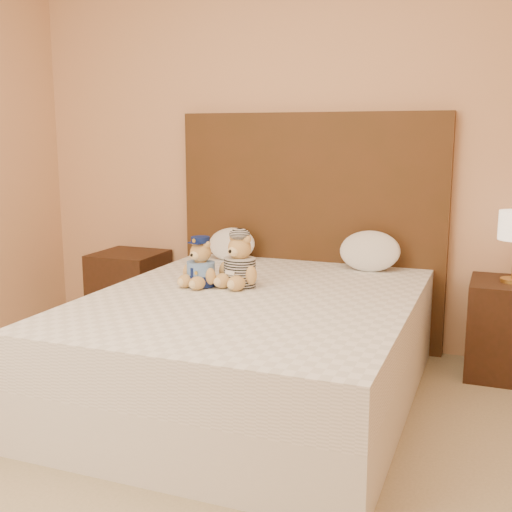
# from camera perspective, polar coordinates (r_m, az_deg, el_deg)

# --- Properties ---
(room_walls) EXTENTS (4.04, 4.52, 2.72)m
(room_walls) POSITION_cam_1_polar(r_m,az_deg,el_deg) (2.56, -6.72, 20.67)
(room_walls) COLOR tan
(room_walls) RESTS_ON ground
(bed) EXTENTS (1.60, 2.00, 0.55)m
(bed) POSITION_cam_1_polar(r_m,az_deg,el_deg) (3.38, -0.23, -8.02)
(bed) COLOR white
(bed) RESTS_ON ground
(headboard) EXTENTS (1.75, 0.08, 1.50)m
(headboard) POSITION_cam_1_polar(r_m,az_deg,el_deg) (4.20, 4.78, 2.35)
(headboard) COLOR #4C2C17
(headboard) RESTS_ON ground
(nightstand_left) EXTENTS (0.45, 0.45, 0.55)m
(nightstand_left) POSITION_cam_1_polar(r_m,az_deg,el_deg) (4.62, -11.16, -3.07)
(nightstand_left) COLOR #341B10
(nightstand_left) RESTS_ON ground
(nightstand_right) EXTENTS (0.45, 0.45, 0.55)m
(nightstand_right) POSITION_cam_1_polar(r_m,az_deg,el_deg) (3.94, 21.60, -6.06)
(nightstand_right) COLOR #341B10
(nightstand_right) RESTS_ON ground
(teddy_police) EXTENTS (0.29, 0.28, 0.27)m
(teddy_police) POSITION_cam_1_polar(r_m,az_deg,el_deg) (3.48, -4.93, -0.53)
(teddy_police) COLOR tan
(teddy_police) RESTS_ON bed
(teddy_prisoner) EXTENTS (0.32, 0.32, 0.29)m
(teddy_prisoner) POSITION_cam_1_polar(r_m,az_deg,el_deg) (3.45, -1.46, -0.36)
(teddy_prisoner) COLOR tan
(teddy_prisoner) RESTS_ON bed
(pillow_left) EXTENTS (0.32, 0.21, 0.23)m
(pillow_left) POSITION_cam_1_polar(r_m,az_deg,el_deg) (4.21, -2.19, 1.20)
(pillow_left) COLOR white
(pillow_left) RESTS_ON bed
(pillow_right) EXTENTS (0.37, 0.24, 0.26)m
(pillow_right) POSITION_cam_1_polar(r_m,az_deg,el_deg) (3.94, 10.08, 0.61)
(pillow_right) COLOR white
(pillow_right) RESTS_ON bed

